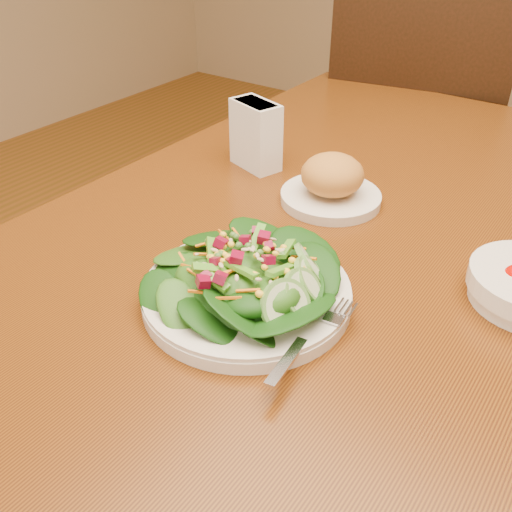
# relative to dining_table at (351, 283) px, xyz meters

# --- Properties ---
(dining_table) EXTENTS (0.90, 1.40, 0.75)m
(dining_table) POSITION_rel_dining_table_xyz_m (0.00, 0.00, 0.00)
(dining_table) COLOR #6B360B
(dining_table) RESTS_ON ground_plane
(chair_far) EXTENTS (0.55, 0.55, 1.02)m
(chair_far) POSITION_rel_dining_table_xyz_m (-0.23, 0.85, -0.11)
(chair_far) COLOR black
(chair_far) RESTS_ON ground_plane
(salad_plate) EXTENTS (0.27, 0.26, 0.08)m
(salad_plate) POSITION_rel_dining_table_xyz_m (-0.02, -0.24, 0.13)
(salad_plate) COLOR silver
(salad_plate) RESTS_ON dining_table
(bread_plate) EXTENTS (0.16, 0.16, 0.08)m
(bread_plate) POSITION_rel_dining_table_xyz_m (-0.08, 0.05, 0.13)
(bread_plate) COLOR silver
(bread_plate) RESTS_ON dining_table
(napkin_holder) EXTENTS (0.10, 0.08, 0.12)m
(napkin_holder) POSITION_rel_dining_table_xyz_m (-0.26, 0.09, 0.16)
(napkin_holder) COLOR white
(napkin_holder) RESTS_ON dining_table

